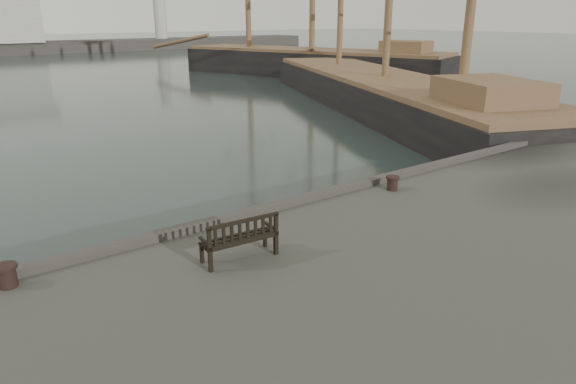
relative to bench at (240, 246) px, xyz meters
name	(u,v)px	position (x,y,z in m)	size (l,w,h in m)	color
ground	(231,275)	(0.93, 2.07, -1.85)	(400.00, 400.00, 0.00)	black
bench	(240,246)	(0.00, 0.00, 0.00)	(1.63, 0.67, 0.92)	black
bollard_left	(7,276)	(-4.06, 1.57, -0.07)	(0.42, 0.42, 0.44)	black
bollard_right	(392,183)	(5.86, 1.20, -0.09)	(0.39, 0.39, 0.41)	black
tall_ship_main	(383,100)	(22.25, 17.03, -1.18)	(19.46, 34.43, 25.80)	black
tall_ship_far	(311,68)	(31.56, 36.67, -0.99)	(16.76, 31.05, 26.28)	black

